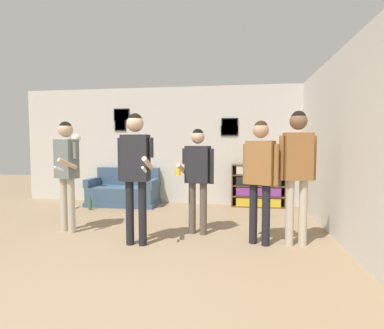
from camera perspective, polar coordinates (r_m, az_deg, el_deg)
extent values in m
plane|color=#937A5B|center=(2.94, -20.06, -24.16)|extent=(20.00, 20.00, 0.00)
cube|color=beige|center=(7.01, -1.95, 3.65)|extent=(7.78, 0.06, 2.70)
cube|color=black|center=(6.86, 7.14, 6.39)|extent=(0.39, 0.02, 0.22)
cube|color=gray|center=(6.85, 7.14, 6.39)|extent=(0.35, 0.01, 0.18)
cube|color=black|center=(7.40, -13.27, 9.25)|extent=(0.38, 0.02, 0.28)
cube|color=gray|center=(7.40, -13.29, 9.26)|extent=(0.34, 0.01, 0.23)
cube|color=black|center=(6.86, 7.19, 7.45)|extent=(0.37, 0.02, 0.32)
cube|color=gray|center=(6.86, 7.19, 7.45)|extent=(0.33, 0.01, 0.28)
cube|color=black|center=(7.40, -13.51, 7.63)|extent=(0.28, 0.02, 0.35)
cube|color=gray|center=(7.39, -13.53, 7.63)|extent=(0.23, 0.01, 0.31)
cube|color=beige|center=(4.79, 26.14, 3.21)|extent=(0.06, 6.99, 2.70)
cube|color=#3D5670|center=(7.03, -12.92, -7.11)|extent=(1.56, 0.80, 0.10)
cube|color=#3D5670|center=(6.99, -12.95, -5.42)|extent=(1.50, 0.74, 0.32)
cube|color=#3D5670|center=(7.25, -12.04, -2.19)|extent=(1.50, 0.14, 0.41)
cube|color=#3D5670|center=(7.25, -18.29, -3.19)|extent=(0.12, 0.74, 0.18)
cube|color=#3D5670|center=(6.73, -7.24, -3.56)|extent=(0.12, 0.74, 0.18)
cube|color=brown|center=(6.73, 7.65, -3.93)|extent=(0.02, 0.30, 0.93)
cube|color=brown|center=(6.81, 17.23, -3.97)|extent=(0.02, 0.30, 0.93)
cube|color=brown|center=(6.89, 12.39, -3.80)|extent=(1.16, 0.01, 0.93)
cube|color=brown|center=(6.82, 12.41, -7.75)|extent=(1.11, 0.30, 0.02)
cube|color=brown|center=(6.70, 12.52, -0.11)|extent=(1.11, 0.30, 0.02)
cube|color=brown|center=(6.78, 12.44, -5.92)|extent=(1.11, 0.30, 0.02)
cube|color=brown|center=(6.75, 12.47, -3.96)|extent=(1.11, 0.30, 0.02)
cube|color=brown|center=(6.72, 12.50, -1.99)|extent=(1.11, 0.30, 0.02)
cube|color=gold|center=(6.79, 12.43, -6.93)|extent=(0.95, 0.26, 0.18)
cube|color=#7F3889|center=(6.75, 12.46, -4.98)|extent=(0.95, 0.26, 0.18)
cube|color=black|center=(6.72, 12.49, -3.01)|extent=(0.95, 0.26, 0.18)
cube|color=beige|center=(6.70, 12.52, -1.03)|extent=(0.95, 0.26, 0.18)
cylinder|color=#ADA89E|center=(7.04, -21.94, -7.56)|extent=(0.28, 0.28, 0.03)
cylinder|color=#ADA89E|center=(6.93, -22.10, -1.24)|extent=(0.03, 0.03, 1.53)
cylinder|color=#ADA89E|center=(6.87, -21.74, 4.85)|extent=(0.02, 0.16, 0.02)
sphere|color=white|center=(6.84, -21.23, 4.62)|extent=(0.19, 0.19, 0.19)
cylinder|color=#ADA89E|center=(6.94, -22.73, 3.99)|extent=(0.02, 0.16, 0.02)
sphere|color=white|center=(6.98, -23.21, 3.72)|extent=(0.19, 0.19, 0.19)
cylinder|color=#B7AD99|center=(5.18, -23.19, -7.00)|extent=(0.11, 0.11, 0.85)
cylinder|color=#B7AD99|center=(5.04, -22.00, -7.27)|extent=(0.11, 0.11, 0.85)
cube|color=slate|center=(5.03, -22.81, 1.00)|extent=(0.41, 0.32, 0.60)
sphere|color=#D1A889|center=(5.03, -22.94, 6.07)|extent=(0.22, 0.22, 0.22)
sphere|color=black|center=(5.03, -22.95, 6.51)|extent=(0.19, 0.19, 0.19)
cylinder|color=slate|center=(4.85, -21.37, 2.52)|extent=(0.07, 0.07, 0.25)
cylinder|color=#D1A889|center=(4.77, -22.66, 0.15)|extent=(0.18, 0.31, 0.19)
cylinder|color=white|center=(4.70, -24.03, -0.74)|extent=(0.09, 0.14, 0.09)
cylinder|color=slate|center=(5.20, -24.19, 0.80)|extent=(0.07, 0.07, 0.56)
cylinder|color=black|center=(4.22, -11.75, -9.00)|extent=(0.11, 0.11, 0.88)
cylinder|color=black|center=(4.16, -9.40, -9.15)|extent=(0.11, 0.11, 0.88)
cube|color=#232328|center=(4.08, -10.71, 1.23)|extent=(0.36, 0.20, 0.62)
sphere|color=#D1A889|center=(4.09, -10.79, 7.69)|extent=(0.23, 0.23, 0.23)
sphere|color=black|center=(4.09, -10.80, 8.25)|extent=(0.19, 0.19, 0.19)
cylinder|color=#232328|center=(4.01, -7.84, 3.21)|extent=(0.07, 0.07, 0.26)
cylinder|color=#D1A889|center=(3.88, -8.44, 0.23)|extent=(0.07, 0.32, 0.19)
cylinder|color=white|center=(3.75, -9.10, -0.94)|extent=(0.04, 0.14, 0.09)
cylinder|color=#232328|center=(4.16, -13.50, 0.94)|extent=(0.07, 0.07, 0.59)
cylinder|color=brown|center=(4.65, 0.04, -8.27)|extent=(0.11, 0.11, 0.79)
cylinder|color=brown|center=(4.59, 2.18, -8.42)|extent=(0.11, 0.11, 0.79)
cube|color=#232328|center=(4.53, 1.12, 0.02)|extent=(0.39, 0.27, 0.56)
sphere|color=#D1A889|center=(4.52, 1.12, 5.27)|extent=(0.20, 0.20, 0.20)
sphere|color=black|center=(4.52, 1.12, 5.72)|extent=(0.17, 0.17, 0.17)
cylinder|color=#232328|center=(4.47, 3.73, -0.34)|extent=(0.07, 0.07, 0.53)
cylinder|color=#232328|center=(4.59, -1.43, 1.59)|extent=(0.07, 0.07, 0.24)
cylinder|color=#D1A889|center=(4.48, -2.02, -0.77)|extent=(0.12, 0.30, 0.18)
cylinder|color=yellow|center=(4.36, -2.66, -1.43)|extent=(0.08, 0.08, 0.10)
cylinder|color=black|center=(4.27, 11.60, -9.14)|extent=(0.11, 0.11, 0.83)
cylinder|color=black|center=(4.21, 13.91, -9.36)|extent=(0.11, 0.11, 0.83)
cube|color=#936033|center=(4.14, 12.89, 0.36)|extent=(0.41, 0.33, 0.59)
sphere|color=tan|center=(4.14, 12.98, 6.39)|extent=(0.21, 0.21, 0.21)
sphere|color=#382314|center=(4.14, 12.99, 6.91)|extent=(0.18, 0.18, 0.18)
cylinder|color=#936033|center=(4.07, 15.73, -0.07)|extent=(0.07, 0.07, 0.55)
cylinder|color=#936033|center=(4.22, 10.14, 0.15)|extent=(0.07, 0.07, 0.55)
cylinder|color=#B7AD99|center=(4.30, 18.11, -8.74)|extent=(0.11, 0.11, 0.89)
cylinder|color=#B7AD99|center=(4.36, 20.38, -8.62)|extent=(0.11, 0.11, 0.89)
cube|color=#936033|center=(4.23, 19.48, 1.45)|extent=(0.39, 0.25, 0.63)
sphere|color=brown|center=(4.24, 19.62, 7.78)|extent=(0.23, 0.23, 0.23)
sphere|color=black|center=(4.25, 19.63, 8.32)|extent=(0.20, 0.20, 0.20)
cylinder|color=#936033|center=(4.31, 22.17, 1.14)|extent=(0.07, 0.07, 0.60)
cylinder|color=#936033|center=(4.17, 16.69, 1.18)|extent=(0.07, 0.07, 0.60)
cylinder|color=#3D6638|center=(6.71, -18.84, -7.31)|extent=(0.07, 0.07, 0.20)
cylinder|color=#3D6638|center=(6.68, -18.87, -6.12)|extent=(0.03, 0.03, 0.08)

